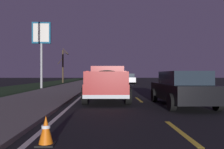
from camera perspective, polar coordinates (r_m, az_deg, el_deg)
ground at (r=27.65m, az=2.32°, el=-2.92°), size 144.00×144.00×0.00m
sidewalk_shoulder at (r=27.87m, az=-9.47°, el=-2.77°), size 108.00×4.00×0.12m
grass_verge at (r=29.00m, az=-19.31°, el=-2.78°), size 108.00×6.00×0.01m
lane_markings at (r=29.87m, az=-2.86°, el=-2.70°), size 108.00×3.54×0.01m
pickup_truck at (r=12.21m, az=-1.19°, el=-1.97°), size 5.47×2.37×1.87m
sedan_white at (r=34.01m, az=4.22°, el=-1.06°), size 4.43×2.08×1.54m
sedan_tan at (r=19.20m, az=-1.60°, el=-1.85°), size 4.41×2.03×1.54m
sedan_black at (r=10.42m, az=17.44°, el=-3.38°), size 4.42×2.05×1.54m
gas_price_sign at (r=24.22m, az=-17.60°, el=8.74°), size 0.27×1.90×6.77m
bare_tree_far at (r=39.14m, az=-12.44°, el=2.32°), size 1.29×2.09×5.95m
traffic_cone_near at (r=4.74m, az=-16.54°, el=-13.57°), size 0.36×0.36×0.58m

